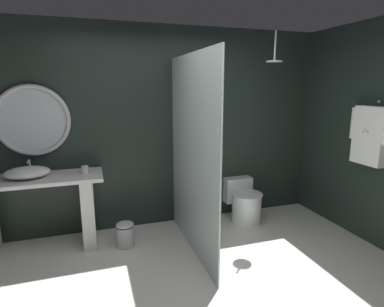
% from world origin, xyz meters
% --- Properties ---
extents(back_wall_panel, '(4.80, 0.10, 2.60)m').
position_xyz_m(back_wall_panel, '(0.00, 1.90, 1.30)').
color(back_wall_panel, '#1E2823').
rests_on(back_wall_panel, ground_plane).
extents(side_wall_right, '(0.10, 2.47, 2.60)m').
position_xyz_m(side_wall_right, '(2.35, 0.76, 1.30)').
color(side_wall_right, '#1E2823').
rests_on(side_wall_right, ground_plane).
extents(vanity_counter, '(1.44, 0.55, 0.86)m').
position_xyz_m(vanity_counter, '(-1.43, 1.55, 0.51)').
color(vanity_counter, silver).
rests_on(vanity_counter, ground_plane).
extents(vessel_sink, '(0.47, 0.39, 0.16)m').
position_xyz_m(vessel_sink, '(-1.50, 1.57, 0.92)').
color(vessel_sink, white).
rests_on(vessel_sink, vanity_counter).
extents(tumbler_cup, '(0.08, 0.08, 0.09)m').
position_xyz_m(tumbler_cup, '(-0.90, 1.56, 0.90)').
color(tumbler_cup, silver).
rests_on(tumbler_cup, vanity_counter).
extents(round_wall_mirror, '(0.82, 0.05, 0.82)m').
position_xyz_m(round_wall_mirror, '(-1.43, 1.81, 1.46)').
color(round_wall_mirror, '#B7B7BC').
extents(shower_glass_panel, '(0.02, 1.60, 2.19)m').
position_xyz_m(shower_glass_panel, '(0.24, 1.05, 1.09)').
color(shower_glass_panel, silver).
rests_on(shower_glass_panel, ground_plane).
extents(rain_shower_head, '(0.20, 0.20, 0.37)m').
position_xyz_m(rain_shower_head, '(1.38, 1.33, 2.18)').
color(rain_shower_head, '#B7B7BC').
extents(hanging_bathrobe, '(0.20, 0.55, 0.73)m').
position_xyz_m(hanging_bathrobe, '(2.21, 0.58, 1.32)').
color(hanging_bathrobe, '#B7B7BC').
extents(toilet, '(0.42, 0.61, 0.56)m').
position_xyz_m(toilet, '(1.17, 1.57, 0.26)').
color(toilet, white).
rests_on(toilet, ground_plane).
extents(waste_bin, '(0.21, 0.21, 0.30)m').
position_xyz_m(waste_bin, '(-0.50, 1.32, 0.15)').
color(waste_bin, '#B7B7BC').
rests_on(waste_bin, ground_plane).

